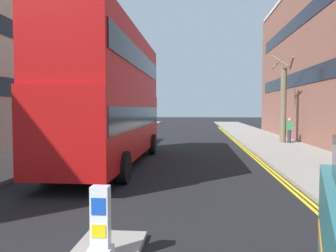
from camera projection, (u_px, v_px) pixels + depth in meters
sidewalk_right at (301, 157)px, 15.66m from camera, size 4.00×80.00×0.14m
sidewalk_left at (41, 154)px, 16.79m from camera, size 4.00×80.00×0.14m
kerb_line_outer at (265, 165)px, 13.86m from camera, size 0.10×56.00×0.01m
kerb_line_inner at (261, 165)px, 13.87m from camera, size 0.10×56.00×0.01m
keep_left_bollard at (101, 225)px, 5.01m from camera, size 0.36×0.28×1.11m
double_decker_bus_away at (112, 94)px, 13.72m from camera, size 2.81×10.81×5.64m
pedestrian_far at (289, 130)px, 21.38m from camera, size 0.34×0.22×1.62m
street_tree_mid at (283, 103)px, 21.61m from camera, size 1.46×1.69×5.80m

